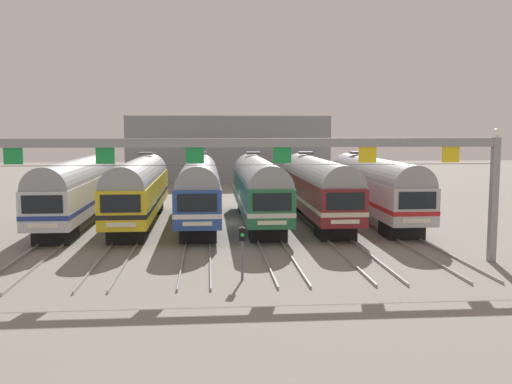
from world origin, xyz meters
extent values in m
plane|color=gray|center=(0.00, 0.00, 0.00)|extent=(160.00, 160.00, 0.00)
cube|color=gray|center=(-11.59, 17.00, 0.07)|extent=(0.07, 70.00, 0.15)
cube|color=gray|center=(-10.15, 17.00, 0.07)|extent=(0.07, 70.00, 0.15)
cube|color=gray|center=(-7.24, 17.00, 0.07)|extent=(0.07, 70.00, 0.15)
cube|color=gray|center=(-5.81, 17.00, 0.07)|extent=(0.07, 70.00, 0.15)
cube|color=gray|center=(-2.89, 17.00, 0.07)|extent=(0.07, 70.00, 0.15)
cube|color=gray|center=(-1.46, 17.00, 0.07)|extent=(0.07, 70.00, 0.15)
cube|color=gray|center=(1.46, 17.00, 0.07)|extent=(0.07, 70.00, 0.15)
cube|color=gray|center=(2.89, 17.00, 0.07)|extent=(0.07, 70.00, 0.15)
cube|color=gray|center=(5.81, 17.00, 0.07)|extent=(0.07, 70.00, 0.15)
cube|color=gray|center=(7.24, 17.00, 0.07)|extent=(0.07, 70.00, 0.15)
cube|color=gray|center=(10.15, 17.00, 0.07)|extent=(0.07, 70.00, 0.15)
cube|color=gray|center=(11.59, 17.00, 0.07)|extent=(0.07, 70.00, 0.15)
cube|color=silver|center=(-10.87, 0.00, 2.23)|extent=(2.85, 18.00, 2.35)
cube|color=navy|center=(-10.87, 0.00, 1.87)|extent=(2.88, 18.02, 0.28)
cylinder|color=gray|center=(-10.87, 0.00, 3.40)|extent=(2.74, 17.64, 2.74)
cube|color=black|center=(-10.87, -9.02, 2.70)|extent=(2.28, 0.06, 1.03)
cube|color=silver|center=(-10.87, -9.02, 1.47)|extent=(1.71, 0.05, 0.24)
cube|color=black|center=(-10.87, -6.30, 0.53)|extent=(2.28, 2.60, 1.05)
cube|color=black|center=(-10.87, 6.30, 0.53)|extent=(2.28, 2.60, 1.05)
cube|color=gold|center=(-6.52, 0.00, 2.23)|extent=(2.85, 18.00, 2.35)
cube|color=black|center=(-6.52, 0.00, 1.87)|extent=(2.88, 18.02, 0.28)
cylinder|color=gray|center=(-6.52, 0.00, 3.40)|extent=(2.74, 17.64, 2.74)
cube|color=black|center=(-6.52, -9.02, 2.70)|extent=(2.28, 0.06, 1.03)
cube|color=silver|center=(-6.52, -9.02, 1.47)|extent=(1.71, 0.05, 0.24)
cube|color=black|center=(-6.52, -6.30, 0.53)|extent=(2.28, 2.60, 1.05)
cube|color=black|center=(-6.52, 6.30, 0.53)|extent=(2.28, 2.60, 1.05)
cube|color=#4C4C51|center=(-6.52, 5.04, 4.95)|extent=(1.10, 1.10, 0.20)
cube|color=#284C9E|center=(-2.17, 0.00, 2.23)|extent=(2.85, 18.00, 2.35)
cube|color=white|center=(-2.17, 0.00, 1.87)|extent=(2.88, 18.02, 0.28)
cylinder|color=gray|center=(-2.17, 0.00, 3.40)|extent=(2.74, 17.64, 2.74)
cube|color=black|center=(-2.17, -9.02, 2.70)|extent=(2.28, 0.06, 1.03)
cube|color=silver|center=(-2.17, -9.02, 1.47)|extent=(1.71, 0.05, 0.24)
cube|color=black|center=(-2.17, -6.30, 0.53)|extent=(2.28, 2.60, 1.05)
cube|color=black|center=(-2.17, 6.30, 0.53)|extent=(2.28, 2.60, 1.05)
cube|color=#4C4C51|center=(-2.17, 5.04, 4.95)|extent=(1.10, 1.10, 0.20)
cube|color=#236B42|center=(2.17, 0.00, 2.23)|extent=(2.85, 18.00, 2.35)
cube|color=silver|center=(2.17, 0.00, 1.87)|extent=(2.88, 18.02, 0.28)
cylinder|color=gray|center=(2.17, 0.00, 3.40)|extent=(2.74, 17.64, 2.74)
cube|color=black|center=(2.17, -9.02, 2.70)|extent=(2.28, 0.06, 1.03)
cube|color=silver|center=(2.17, -9.02, 1.47)|extent=(1.71, 0.05, 0.24)
cube|color=black|center=(2.17, -6.30, 0.53)|extent=(2.28, 2.60, 1.05)
cube|color=black|center=(2.17, 6.30, 0.53)|extent=(2.28, 2.60, 1.05)
cube|color=#4C4C51|center=(2.17, 5.04, 4.95)|extent=(1.10, 1.10, 0.20)
cube|color=maroon|center=(6.52, 0.00, 2.23)|extent=(2.85, 18.00, 2.35)
cube|color=beige|center=(6.52, 0.00, 1.87)|extent=(2.88, 18.02, 0.28)
cylinder|color=gray|center=(6.52, 0.00, 3.40)|extent=(2.74, 17.64, 2.74)
cube|color=black|center=(6.52, -9.02, 2.70)|extent=(2.28, 0.06, 1.03)
cube|color=silver|center=(6.52, -9.02, 1.47)|extent=(1.71, 0.05, 0.24)
cube|color=black|center=(6.52, -6.30, 0.53)|extent=(2.28, 2.60, 1.05)
cube|color=black|center=(6.52, 6.30, 0.53)|extent=(2.28, 2.60, 1.05)
cube|color=#4C4C51|center=(6.52, 5.04, 4.95)|extent=(1.10, 1.10, 0.20)
cube|color=#B2B5BA|center=(10.87, 0.00, 2.23)|extent=(2.85, 18.00, 2.35)
cube|color=#B21E1E|center=(10.87, 0.00, 1.87)|extent=(2.88, 18.02, 0.28)
cylinder|color=gray|center=(10.87, 0.00, 3.40)|extent=(2.74, 17.64, 2.74)
cube|color=black|center=(10.87, -9.02, 2.70)|extent=(2.28, 0.06, 1.03)
cube|color=silver|center=(10.87, -9.02, 1.47)|extent=(1.71, 0.05, 0.24)
cube|color=black|center=(10.87, -6.30, 0.53)|extent=(2.28, 2.60, 1.05)
cube|color=black|center=(10.87, 6.30, 0.53)|extent=(2.28, 2.60, 1.05)
cube|color=#4C4C51|center=(10.87, 5.04, 4.95)|extent=(1.10, 1.10, 0.20)
cube|color=gray|center=(13.27, -13.50, 3.25)|extent=(0.36, 0.36, 6.50)
cube|color=gray|center=(0.00, -13.50, 6.25)|extent=(26.54, 0.32, 0.44)
cube|color=#198C3F|center=(-10.87, -13.50, 5.63)|extent=(0.90, 0.08, 0.80)
cube|color=#198C3F|center=(-6.52, -13.50, 5.63)|extent=(0.90, 0.08, 0.80)
cube|color=#198C3F|center=(-2.17, -13.50, 5.63)|extent=(0.90, 0.08, 0.80)
cube|color=#198C3F|center=(2.17, -13.50, 5.63)|extent=(0.90, 0.08, 0.80)
cube|color=yellow|center=(6.52, -13.50, 5.63)|extent=(0.90, 0.08, 0.80)
cube|color=yellow|center=(10.87, -13.50, 5.63)|extent=(0.90, 0.08, 0.80)
sphere|color=white|center=(13.27, -13.50, 6.75)|extent=(0.44, 0.44, 0.44)
cylinder|color=#3F382D|center=(0.00, -13.50, 5.15)|extent=(26.54, 0.03, 0.03)
cylinder|color=#59595E|center=(0.00, -16.20, 1.25)|extent=(0.12, 0.12, 2.49)
cube|color=black|center=(0.00, -16.20, 2.14)|extent=(0.28, 0.24, 0.60)
sphere|color=green|center=(0.00, -16.34, 2.14)|extent=(0.18, 0.18, 0.18)
cube|color=gray|center=(1.14, 35.54, 4.28)|extent=(25.93, 10.00, 8.56)
camera|label=1|loc=(-1.53, -42.21, 6.95)|focal=40.62mm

